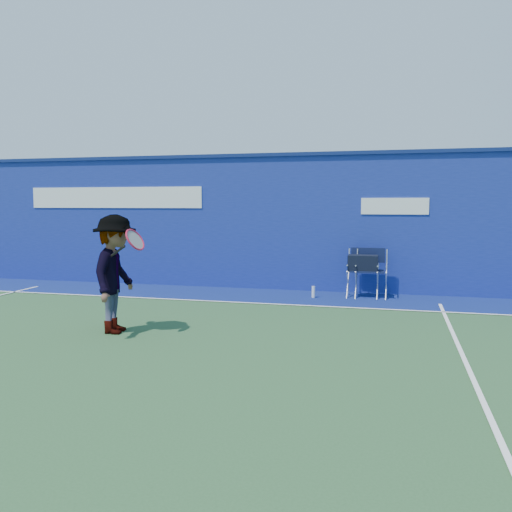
% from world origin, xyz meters
% --- Properties ---
extents(ground, '(80.00, 80.00, 0.00)m').
position_xyz_m(ground, '(0.00, 0.00, 0.00)').
color(ground, '#294E2A').
rests_on(ground, ground).
extents(stadium_wall, '(24.00, 0.50, 3.08)m').
position_xyz_m(stadium_wall, '(-0.00, 5.20, 1.55)').
color(stadium_wall, navy).
rests_on(stadium_wall, ground).
extents(out_of_bounds_strip, '(24.00, 1.80, 0.01)m').
position_xyz_m(out_of_bounds_strip, '(0.00, 4.10, 0.00)').
color(out_of_bounds_strip, navy).
rests_on(out_of_bounds_strip, ground).
extents(court_lines, '(24.00, 12.00, 0.01)m').
position_xyz_m(court_lines, '(0.00, 0.60, 0.01)').
color(court_lines, white).
rests_on(court_lines, out_of_bounds_strip).
extents(directors_chair_left, '(0.61, 0.55, 1.02)m').
position_xyz_m(directors_chair_left, '(2.99, 4.48, 0.43)').
color(directors_chair_left, silver).
rests_on(directors_chair_left, ground).
extents(directors_chair_right, '(0.61, 0.55, 1.02)m').
position_xyz_m(directors_chair_right, '(3.16, 4.48, 0.32)').
color(directors_chair_right, silver).
rests_on(directors_chair_right, ground).
extents(water_bottle, '(0.07, 0.07, 0.25)m').
position_xyz_m(water_bottle, '(2.01, 4.13, 0.12)').
color(water_bottle, white).
rests_on(water_bottle, ground).
extents(tennis_player, '(0.95, 1.24, 1.79)m').
position_xyz_m(tennis_player, '(-0.46, 0.39, 0.90)').
color(tennis_player, '#EA4738').
rests_on(tennis_player, ground).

